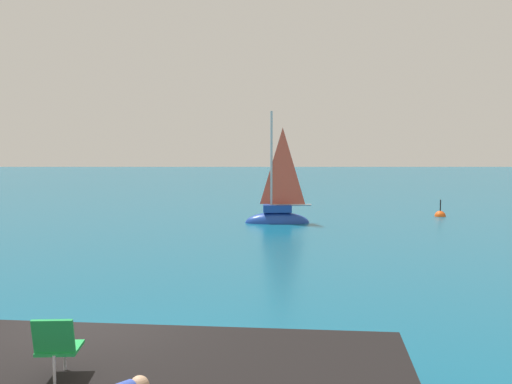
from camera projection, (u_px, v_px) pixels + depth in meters
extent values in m
plane|color=#0F5675|center=(84.00, 377.00, 9.86)|extent=(160.00, 160.00, 0.00)
cube|color=black|center=(346.00, 378.00, 9.83)|extent=(1.09, 1.00, 0.67)
cube|color=black|center=(125.00, 382.00, 9.65)|extent=(2.14, 2.10, 1.16)
ellipsoid|color=#193D99|center=(276.00, 223.00, 28.40)|extent=(2.99, 1.07, 1.02)
cube|color=#193D99|center=(277.00, 208.00, 28.34)|extent=(1.31, 0.74, 0.33)
cylinder|color=#B7B7BC|center=(271.00, 162.00, 28.15)|extent=(0.11, 0.11, 4.65)
cylinder|color=#B2B2B7|center=(291.00, 205.00, 28.34)|extent=(1.86, 0.12, 0.09)
pyramid|color=#DB4C38|center=(282.00, 166.00, 28.18)|extent=(1.49, 0.08, 3.54)
cube|color=green|center=(59.00, 348.00, 7.43)|extent=(0.50, 0.54, 0.04)
cube|color=green|center=(53.00, 337.00, 7.15)|extent=(0.49, 0.17, 0.45)
cylinder|color=silver|center=(64.00, 356.00, 7.65)|extent=(0.04, 0.04, 0.35)
cylinder|color=silver|center=(53.00, 370.00, 7.18)|extent=(0.04, 0.04, 0.35)
sphere|color=#EA5114|center=(439.00, 216.00, 30.87)|extent=(0.56, 0.56, 0.56)
cylinder|color=black|center=(440.00, 205.00, 30.82)|extent=(0.06, 0.06, 0.60)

